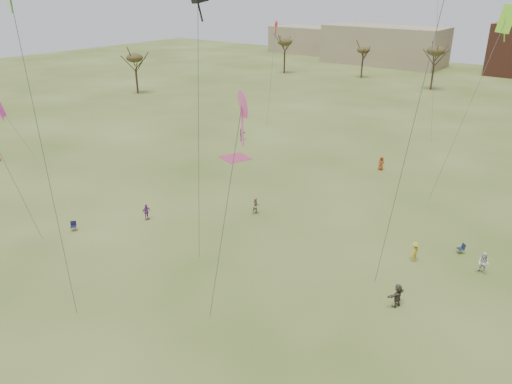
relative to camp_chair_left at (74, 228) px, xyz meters
The scene contains 15 objects.
ground 16.32m from the camp_chair_left, 17.91° to the right, with size 260.00×260.00×0.00m, color #3E4D18.
spectator_fore_b 16.95m from the camp_chair_left, 49.60° to the left, with size 0.79×0.62×1.62m, color #94815E.
spectator_fore_c 28.67m from the camp_chair_left, 14.35° to the left, with size 1.62×0.52×1.75m, color #4D4337.
flyer_mid_b 29.81m from the camp_chair_left, 27.49° to the left, with size 1.07×0.61×1.65m, color gold.
spectator_mid_d 6.60m from the camp_chair_left, 57.56° to the left, with size 0.93×0.39×1.59m, color purple.
spectator_mid_e 34.81m from the camp_chair_left, 25.75° to the left, with size 0.87×0.68×1.80m, color silver.
flyer_far_a 31.37m from the camp_chair_left, 99.89° to the left, with size 1.61×0.51×1.73m, color #236B29.
flyer_far_b 35.25m from the camp_chair_left, 63.93° to the left, with size 0.82×0.53×1.67m, color #A23F1B.
blanket_plum 24.40m from the camp_chair_left, 92.83° to the left, with size 3.26×3.26×0.03m, color #AC345A.
camp_chair_left is the anchor object (origin of this frame).
camp_chair_right 33.83m from the camp_chair_left, 30.66° to the left, with size 0.74×0.74×0.87m.
kites_aloft 28.24m from the camp_chair_left, 45.01° to the left, with size 69.61×57.22×23.85m.
tree_line 75.49m from the camp_chair_left, 80.29° to the left, with size 117.44×49.32×8.91m.
building_tan 111.79m from the camp_chair_left, 100.04° to the left, with size 32.00×14.00×10.00m, color #937F60.
building_tan_west 127.07m from the camp_chair_left, 112.92° to the left, with size 20.00×12.00×8.00m, color #937F60.
Camera 1 is at (21.67, -16.20, 20.76)m, focal length 34.34 mm.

